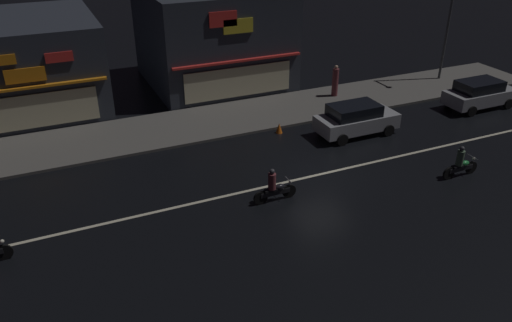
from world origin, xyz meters
The scene contains 12 objects.
ground_plane centered at (0.00, 0.00, 0.00)m, with size 140.00×140.00×0.00m, color black.
lane_divider_stripe centered at (0.00, 0.00, 0.01)m, with size 36.56×0.16×0.01m, color beige.
sidewalk_far centered at (0.00, 7.54, 0.07)m, with size 38.49×4.56×0.14m, color #5B5954.
storefront_left_block centered at (-11.55, 14.33, 2.59)m, with size 8.37×9.19×5.18m.
storefront_center_block centered at (0.00, 14.26, 3.05)m, with size 8.43×9.04×6.11m.
streetlamp_mid centered at (14.01, 7.95, 4.70)m, with size 0.44×1.64×7.81m.
pedestrian_on_sidewalk centered at (5.72, 8.17, 1.04)m, with size 0.38×0.38×1.93m.
parked_car_near_kerb centered at (12.59, 3.30, 0.87)m, with size 4.30×1.98×1.67m.
parked_car_trailing centered at (3.81, 3.06, 0.87)m, with size 4.30×1.98×1.67m.
motorcycle_lead centered at (5.48, -2.67, 0.63)m, with size 1.90×0.60×1.52m.
motorcycle_following centered at (-2.96, -1.16, 0.63)m, with size 1.90×0.60×1.52m.
traffic_cone centered at (0.25, 4.82, 0.28)m, with size 0.36×0.36×0.55m, color orange.
Camera 1 is at (-10.84, -17.05, 11.16)m, focal length 35.59 mm.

